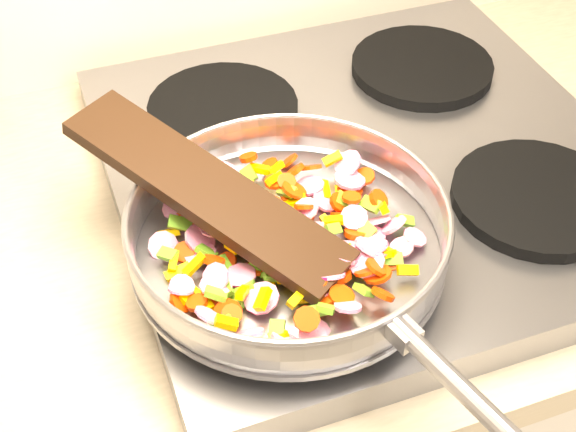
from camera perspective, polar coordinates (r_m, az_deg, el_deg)
name	(u,v)px	position (r m, az deg, el deg)	size (l,w,h in m)	color
cooktop	(368,168)	(0.98, 5.73, 3.39)	(0.60, 0.60, 0.04)	#939399
grate_fl	(301,261)	(0.82, 0.96, -3.19)	(0.19, 0.19, 0.02)	black
grate_fr	(537,198)	(0.93, 17.29, 1.25)	(0.19, 0.19, 0.02)	black
grate_bl	(223,109)	(1.02, -4.65, 7.61)	(0.19, 0.19, 0.02)	black
grate_br	(422,67)	(1.11, 9.51, 10.43)	(0.19, 0.19, 0.02)	black
saute_pan	(289,231)	(0.80, 0.09, -1.06)	(0.36, 0.52, 0.06)	#9E9EA5
vegetable_heap	(285,238)	(0.81, -0.25, -1.58)	(0.28, 0.28, 0.05)	#D61467
wooden_spatula	(207,191)	(0.81, -5.81, 1.81)	(0.32, 0.07, 0.02)	black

